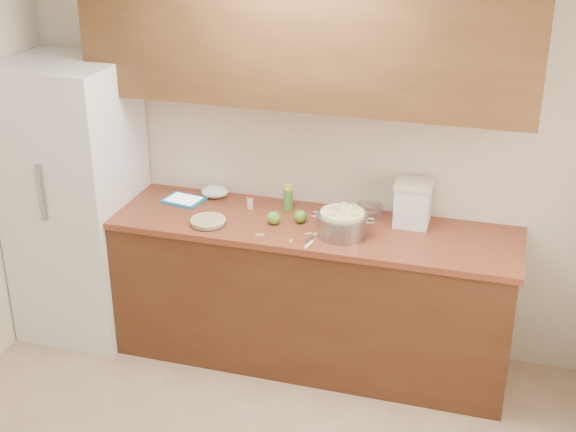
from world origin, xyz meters
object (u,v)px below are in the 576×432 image
(colander, at_px, (342,224))
(tablet, at_px, (184,200))
(flour_canister, at_px, (413,203))
(pie, at_px, (208,221))

(colander, height_order, tablet, colander)
(flour_canister, bearing_deg, tablet, -177.10)
(flour_canister, xyz_separation_m, tablet, (-1.43, -0.07, -0.13))
(colander, xyz_separation_m, flour_canister, (0.36, 0.26, 0.06))
(pie, height_order, tablet, pie)
(pie, xyz_separation_m, tablet, (-0.28, 0.28, -0.01))
(colander, relative_size, tablet, 1.43)
(tablet, bearing_deg, colander, -0.27)
(pie, distance_m, flour_canister, 1.21)
(flour_canister, relative_size, tablet, 0.98)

